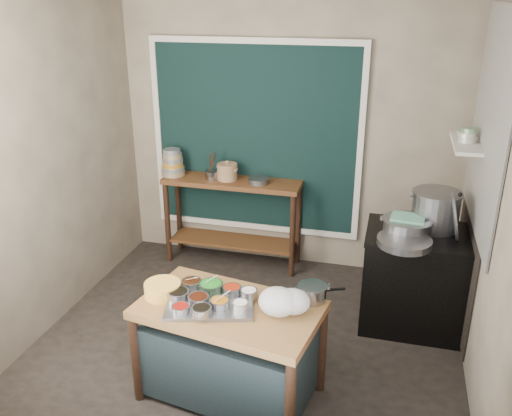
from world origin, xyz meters
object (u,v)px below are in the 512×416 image
(back_counter, at_px, (233,222))
(condiment_tray, at_px, (210,303))
(stove_block, at_px, (416,281))
(yellow_basin, at_px, (163,289))
(saucepan, at_px, (312,293))
(ceramic_crock, at_px, (227,173))
(stock_pot, at_px, (436,210))
(prep_table, at_px, (230,351))
(utensil_cup, at_px, (212,175))
(steamer, at_px, (407,226))

(back_counter, distance_m, condiment_tray, 2.12)
(stove_block, distance_m, yellow_basin, 2.24)
(saucepan, xyz_separation_m, ceramic_crock, (-1.19, 1.80, 0.22))
(back_counter, bearing_deg, stock_pot, -16.55)
(stove_block, relative_size, stock_pot, 2.12)
(prep_table, distance_m, yellow_basin, 0.66)
(ceramic_crock, bearing_deg, saucepan, -56.54)
(condiment_tray, bearing_deg, stock_pot, 43.60)
(prep_table, distance_m, stove_block, 1.84)
(stove_block, xyz_separation_m, utensil_cup, (-2.11, 0.71, 0.57))
(back_counter, xyz_separation_m, stove_block, (1.90, -0.73, -0.05))
(condiment_tray, bearing_deg, utensil_cup, 108.49)
(yellow_basin, relative_size, steamer, 0.62)
(condiment_tray, xyz_separation_m, steamer, (1.30, 1.27, 0.18))
(stock_pot, distance_m, steamer, 0.30)
(stove_block, height_order, stock_pot, stock_pot)
(stove_block, bearing_deg, stock_pot, 55.82)
(condiment_tray, distance_m, utensil_cup, 2.14)
(utensil_cup, relative_size, steamer, 0.35)
(condiment_tray, height_order, steamer, steamer)
(yellow_basin, bearing_deg, prep_table, -1.83)
(back_counter, distance_m, steamer, 1.99)
(yellow_basin, distance_m, steamer, 2.08)
(yellow_basin, height_order, ceramic_crock, ceramic_crock)
(utensil_cup, bearing_deg, condiment_tray, -71.51)
(yellow_basin, relative_size, saucepan, 1.22)
(utensil_cup, distance_m, steamer, 2.11)
(yellow_basin, xyz_separation_m, ceramic_crock, (-0.15, 2.01, 0.23))
(back_counter, distance_m, stock_pot, 2.16)
(stove_block, relative_size, yellow_basin, 3.44)
(back_counter, bearing_deg, steamer, -23.61)
(utensil_cup, height_order, steamer, utensil_cup)
(prep_table, xyz_separation_m, condiment_tray, (-0.13, -0.02, 0.39))
(stove_block, height_order, saucepan, saucepan)
(condiment_tray, distance_m, steamer, 1.83)
(saucepan, relative_size, ceramic_crock, 0.95)
(back_counter, bearing_deg, saucepan, -57.65)
(utensil_cup, bearing_deg, yellow_basin, -81.17)
(prep_table, relative_size, steamer, 2.97)
(condiment_tray, height_order, utensil_cup, utensil_cup)
(prep_table, bearing_deg, yellow_basin, -172.27)
(condiment_tray, xyz_separation_m, ceramic_crock, (-0.52, 2.04, 0.26))
(ceramic_crock, bearing_deg, utensil_cup, -172.14)
(condiment_tray, relative_size, stock_pot, 1.40)
(stock_pot, relative_size, steamer, 1.01)
(steamer, bearing_deg, back_counter, 156.39)
(yellow_basin, distance_m, utensil_cup, 2.02)
(stock_pot, bearing_deg, utensil_cup, 165.54)
(back_counter, xyz_separation_m, stock_pot, (1.99, -0.59, 0.57))
(condiment_tray, height_order, stock_pot, stock_pot)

